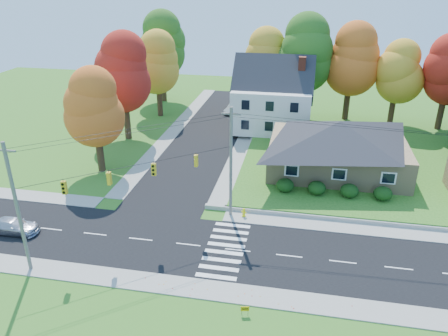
% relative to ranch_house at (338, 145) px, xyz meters
% --- Properties ---
extents(ground, '(120.00, 120.00, 0.00)m').
position_rel_ranch_house_xyz_m(ground, '(-8.00, -16.00, -3.27)').
color(ground, '#3D7923').
extents(road_main, '(90.00, 8.00, 0.02)m').
position_rel_ranch_house_xyz_m(road_main, '(-8.00, -16.00, -3.26)').
color(road_main, black).
rests_on(road_main, ground).
extents(road_cross, '(8.00, 44.00, 0.02)m').
position_rel_ranch_house_xyz_m(road_cross, '(-16.00, 10.00, -3.25)').
color(road_cross, black).
rests_on(road_cross, ground).
extents(sidewalk_north, '(90.00, 2.00, 0.08)m').
position_rel_ranch_house_xyz_m(sidewalk_north, '(-8.00, -11.00, -3.23)').
color(sidewalk_north, '#9C9A90').
rests_on(sidewalk_north, ground).
extents(sidewalk_south, '(90.00, 2.00, 0.08)m').
position_rel_ranch_house_xyz_m(sidewalk_south, '(-8.00, -21.00, -3.23)').
color(sidewalk_south, '#9C9A90').
rests_on(sidewalk_south, ground).
extents(lawn, '(30.00, 30.00, 0.50)m').
position_rel_ranch_house_xyz_m(lawn, '(5.00, 5.00, -3.02)').
color(lawn, '#3D7923').
rests_on(lawn, ground).
extents(ranch_house, '(14.60, 10.60, 5.40)m').
position_rel_ranch_house_xyz_m(ranch_house, '(0.00, 0.00, 0.00)').
color(ranch_house, tan).
rests_on(ranch_house, lawn).
extents(colonial_house, '(10.40, 8.40, 9.60)m').
position_rel_ranch_house_xyz_m(colonial_house, '(-7.96, 12.00, 1.32)').
color(colonial_house, silver).
rests_on(colonial_house, lawn).
extents(hedge_row, '(10.70, 1.70, 1.27)m').
position_rel_ranch_house_xyz_m(hedge_row, '(-0.50, -6.20, -2.13)').
color(hedge_row, '#163A10').
rests_on(hedge_row, lawn).
extents(traffic_infrastructure, '(38.10, 10.66, 10.00)m').
position_rel_ranch_house_xyz_m(traffic_infrastructure, '(-8.15, -14.65, 1.88)').
color(traffic_infrastructure, '#666059').
rests_on(traffic_infrastructure, ground).
extents(tree_lot_0, '(6.72, 6.72, 12.51)m').
position_rel_ranch_house_xyz_m(tree_lot_0, '(-10.00, 18.00, 5.04)').
color(tree_lot_0, '#3F2A19').
rests_on(tree_lot_0, lawn).
extents(tree_lot_1, '(7.84, 7.84, 14.60)m').
position_rel_ranch_house_xyz_m(tree_lot_1, '(-4.00, 17.00, 6.35)').
color(tree_lot_1, '#3F2A19').
rests_on(tree_lot_1, lawn).
extents(tree_lot_2, '(7.28, 7.28, 13.56)m').
position_rel_ranch_house_xyz_m(tree_lot_2, '(2.00, 18.00, 5.70)').
color(tree_lot_2, '#3F2A19').
rests_on(tree_lot_2, lawn).
extents(tree_lot_3, '(6.16, 6.16, 11.47)m').
position_rel_ranch_house_xyz_m(tree_lot_3, '(8.00, 17.00, 4.39)').
color(tree_lot_3, '#3F2A19').
rests_on(tree_lot_3, lawn).
extents(tree_west_0, '(6.16, 6.16, 11.47)m').
position_rel_ranch_house_xyz_m(tree_west_0, '(-25.00, -4.00, 3.89)').
color(tree_west_0, '#3F2A19').
rests_on(tree_west_0, ground).
extents(tree_west_1, '(7.28, 7.28, 13.56)m').
position_rel_ranch_house_xyz_m(tree_west_1, '(-26.00, 6.00, 5.20)').
color(tree_west_1, '#3F2A19').
rests_on(tree_west_1, ground).
extents(tree_west_2, '(6.72, 6.72, 12.51)m').
position_rel_ranch_house_xyz_m(tree_west_2, '(-25.00, 16.00, 4.54)').
color(tree_west_2, '#3F2A19').
rests_on(tree_west_2, ground).
extents(tree_west_3, '(7.84, 7.84, 14.60)m').
position_rel_ranch_house_xyz_m(tree_west_3, '(-27.00, 24.00, 5.85)').
color(tree_west_3, '#3F2A19').
rests_on(tree_west_3, ground).
extents(silver_sedan, '(4.32, 1.83, 1.24)m').
position_rel_ranch_house_xyz_m(silver_sedan, '(-26.70, -17.03, -2.62)').
color(silver_sedan, '#B6B8C5').
rests_on(silver_sedan, road_main).
extents(white_car, '(2.45, 4.21, 1.31)m').
position_rel_ranch_house_xyz_m(white_car, '(-14.51, 19.37, -2.59)').
color(white_car, silver).
rests_on(white_car, road_cross).
extents(fire_hydrant, '(0.49, 0.38, 0.86)m').
position_rel_ranch_house_xyz_m(fire_hydrant, '(-8.29, -10.88, -2.86)').
color(fire_hydrant, yellow).
rests_on(fire_hydrant, ground).
extents(yard_sign, '(0.54, 0.15, 0.68)m').
position_rel_ranch_house_xyz_m(yard_sign, '(-6.42, -22.83, -2.78)').
color(yard_sign, black).
rests_on(yard_sign, ground).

